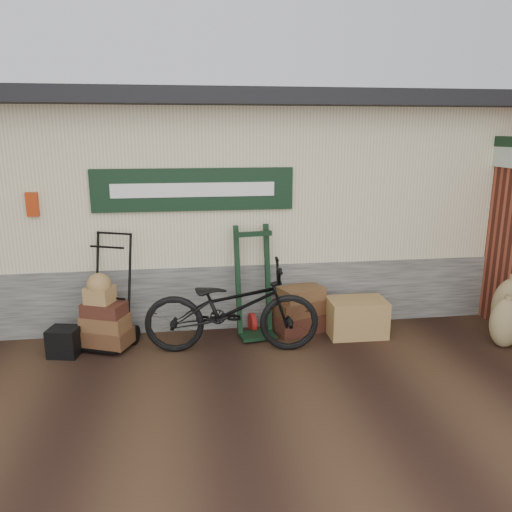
{
  "coord_description": "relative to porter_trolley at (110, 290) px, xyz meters",
  "views": [
    {
      "loc": [
        -0.41,
        -5.54,
        2.68
      ],
      "look_at": [
        0.51,
        0.9,
        1.05
      ],
      "focal_mm": 35.0,
      "sensor_mm": 36.0,
      "label": 1
    }
  ],
  "objects": [
    {
      "name": "ground",
      "position": [
        1.39,
        -0.68,
        -0.74
      ],
      "size": [
        80.0,
        80.0,
        0.0
      ],
      "primitive_type": "plane",
      "color": "black",
      "rests_on": "ground"
    },
    {
      "name": "station_building",
      "position": [
        1.39,
        2.06,
        0.88
      ],
      "size": [
        14.4,
        4.1,
        3.2
      ],
      "color": "#4C4C47",
      "rests_on": "ground"
    },
    {
      "name": "porter_trolley",
      "position": [
        0.0,
        0.0,
        0.0
      ],
      "size": [
        0.89,
        0.79,
        1.47
      ],
      "primitive_type": null,
      "rotation": [
        0.0,
        0.0,
        -0.39
      ],
      "color": "black",
      "rests_on": "ground"
    },
    {
      "name": "green_barrow",
      "position": [
        1.85,
        0.04,
        0.01
      ],
      "size": [
        0.59,
        0.52,
        1.49
      ],
      "primitive_type": null,
      "rotation": [
        0.0,
        0.0,
        0.14
      ],
      "color": "black",
      "rests_on": "ground"
    },
    {
      "name": "suitcase_stack",
      "position": [
        2.47,
        0.09,
        -0.42
      ],
      "size": [
        0.83,
        0.67,
        0.64
      ],
      "primitive_type": null,
      "rotation": [
        0.0,
        0.0,
        0.35
      ],
      "color": "#3E1B13",
      "rests_on": "ground"
    },
    {
      "name": "wicker_hamper",
      "position": [
        3.22,
        -0.16,
        -0.49
      ],
      "size": [
        0.77,
        0.51,
        0.5
      ],
      "primitive_type": "cube",
      "rotation": [
        0.0,
        0.0,
        -0.02
      ],
      "color": "olive",
      "rests_on": "ground"
    },
    {
      "name": "black_trunk",
      "position": [
        -0.55,
        -0.27,
        -0.56
      ],
      "size": [
        0.41,
        0.37,
        0.35
      ],
      "primitive_type": "cube",
      "rotation": [
        0.0,
        0.0,
        -0.21
      ],
      "color": "black",
      "rests_on": "ground"
    },
    {
      "name": "bicycle",
      "position": [
        1.51,
        -0.42,
        -0.11
      ],
      "size": [
        0.96,
        2.23,
        1.26
      ],
      "primitive_type": "imported",
      "rotation": [
        0.0,
        0.0,
        1.47
      ],
      "color": "black",
      "rests_on": "ground"
    },
    {
      "name": "burlap_sack_left",
      "position": [
        5.24,
        -0.46,
        -0.34
      ],
      "size": [
        0.53,
        0.46,
        0.8
      ],
      "primitive_type": "ellipsoid",
      "rotation": [
        0.0,
        0.0,
        -0.08
      ],
      "color": "olive",
      "rests_on": "ground"
    },
    {
      "name": "burlap_sack_right",
      "position": [
        4.96,
        -0.8,
        -0.41
      ],
      "size": [
        0.42,
        0.36,
        0.65
      ],
      "primitive_type": "ellipsoid",
      "rotation": [
        0.0,
        0.0,
        -0.04
      ],
      "color": "olive",
      "rests_on": "ground"
    }
  ]
}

